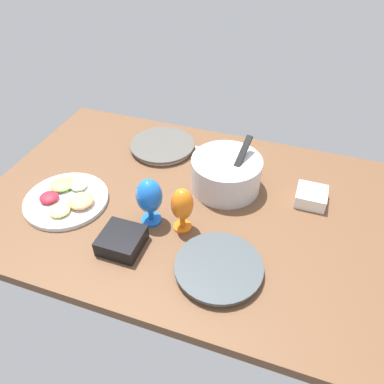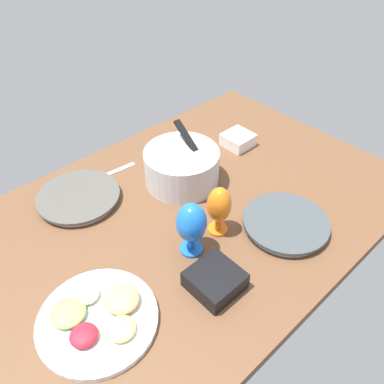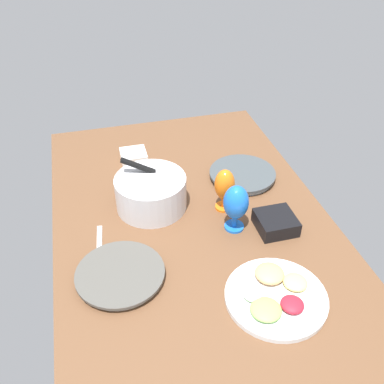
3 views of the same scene
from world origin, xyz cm
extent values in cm
cube|color=brown|center=(0.00, 0.00, -2.00)|extent=(160.00, 104.00, 4.00)
cylinder|color=silver|center=(-23.82, 30.37, 0.86)|extent=(27.06, 27.06, 1.71)
cylinder|color=#4E4C47|center=(-23.82, 30.37, 2.23)|extent=(29.42, 29.42, 1.03)
cylinder|color=silver|center=(19.74, -27.94, 0.95)|extent=(26.22, 26.22, 1.91)
cylinder|color=#3E4549|center=(19.74, -27.94, 2.48)|extent=(28.50, 28.50, 1.15)
cylinder|color=silver|center=(10.61, 13.51, 6.69)|extent=(27.65, 27.65, 13.39)
cylinder|color=white|center=(10.61, 13.51, 10.71)|extent=(24.88, 24.88, 2.41)
cube|color=black|center=(15.45, 13.51, 14.38)|extent=(5.20, 20.23, 11.44)
cylinder|color=silver|center=(-44.99, -15.51, 0.90)|extent=(32.13, 32.13, 1.80)
ellipsoid|color=#F2A566|center=(-37.43, -16.29, 3.46)|extent=(9.55, 9.55, 3.33)
ellipsoid|color=beige|center=(-43.47, -8.33, 3.00)|extent=(6.57, 6.57, 2.40)
ellipsoid|color=#8CC659|center=(-50.11, -9.82, 3.07)|extent=(9.49, 9.49, 2.54)
ellipsoid|color=red|center=(-50.38, -18.19, 3.11)|extent=(7.19, 7.19, 2.61)
ellipsoid|color=#F9E072|center=(-42.51, -22.93, 3.00)|extent=(7.80, 7.80, 2.40)
cylinder|color=blue|center=(-9.83, -13.96, 0.50)|extent=(7.31, 7.31, 1.00)
cylinder|color=blue|center=(-9.83, -13.96, 3.13)|extent=(2.00, 2.00, 4.27)
ellipsoid|color=blue|center=(-9.83, -13.96, 12.06)|extent=(9.32, 9.32, 13.59)
cylinder|color=orange|center=(2.25, -13.68, 0.50)|extent=(6.55, 6.55, 1.00)
cylinder|color=orange|center=(2.25, -13.68, 3.04)|extent=(2.00, 2.00, 4.08)
ellipsoid|color=orange|center=(2.25, -13.68, 11.50)|extent=(7.84, 7.84, 12.83)
cube|color=black|center=(-14.22, -28.57, 2.87)|extent=(13.88, 13.88, 5.75)
cube|color=tan|center=(-14.22, -28.57, 4.71)|extent=(11.38, 11.38, 1.84)
cube|color=white|center=(44.13, 15.50, 2.66)|extent=(11.35, 11.35, 5.32)
cube|color=#F9E072|center=(44.13, 15.50, 4.36)|extent=(9.31, 9.31, 1.70)
cube|color=silver|center=(-5.42, 35.68, 0.30)|extent=(18.09, 3.61, 0.60)
camera|label=1|loc=(36.03, -100.98, 98.66)|focal=35.15mm
camera|label=2|loc=(-64.04, -73.04, 94.02)|focal=36.32mm
camera|label=3|loc=(-123.75, 32.36, 109.30)|focal=40.74mm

